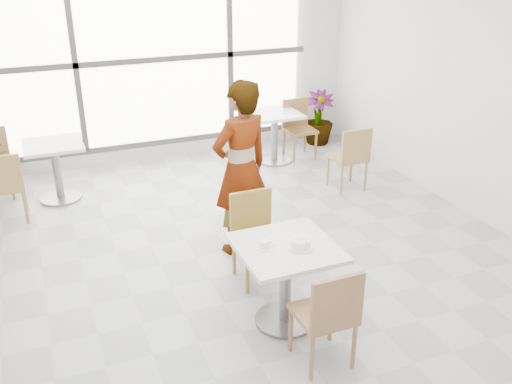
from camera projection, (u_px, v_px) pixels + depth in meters
name	position (u px, v px, depth m)	size (l,w,h in m)	color
floor	(245.00, 272.00, 5.60)	(7.00, 7.00, 0.00)	#9E9EA5
wall_back	(155.00, 59.00, 7.94)	(6.00, 6.00, 0.00)	silver
wall_right	(503.00, 96.00, 6.02)	(7.00, 7.00, 0.00)	silver
window	(156.00, 59.00, 7.89)	(4.60, 0.07, 2.52)	white
main_table	(286.00, 270.00, 4.66)	(0.80, 0.80, 0.75)	silver
chair_near	(329.00, 312.00, 4.16)	(0.42, 0.42, 0.87)	#916642
chair_far	(255.00, 230.00, 5.34)	(0.42, 0.42, 0.87)	olive
oatmeal_bowl	(301.00, 243.00, 4.52)	(0.21, 0.21, 0.09)	white
coffee_cup	(264.00, 245.00, 4.52)	(0.16, 0.13, 0.07)	white
person	(241.00, 169.00, 5.66)	(0.67, 0.44, 1.83)	black
bg_table_left	(56.00, 163.00, 6.99)	(0.70, 0.70, 0.75)	white
bg_table_right	(274.00, 130.00, 8.23)	(0.70, 0.70, 0.75)	white
bg_chair_left_near	(4.00, 183.00, 6.37)	(0.42, 0.42, 0.87)	olive
bg_chair_right_near	(351.00, 155.00, 7.22)	(0.42, 0.42, 0.87)	olive
bg_chair_right_far	(298.00, 124.00, 8.43)	(0.42, 0.42, 0.87)	brown
plant_right	(318.00, 118.00, 9.00)	(0.48, 0.48, 0.85)	#41763A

